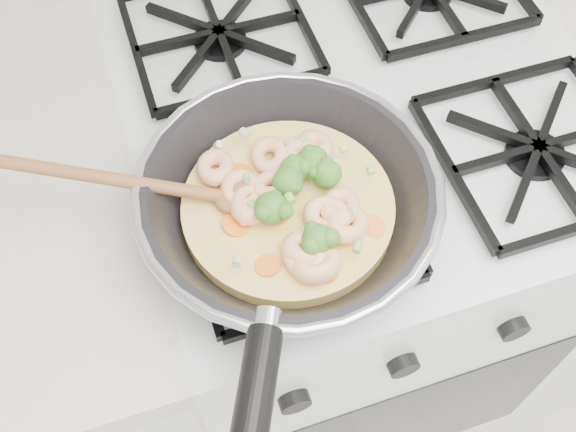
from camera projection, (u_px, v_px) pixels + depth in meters
name	position (u px, v px, depth m)	size (l,w,h in m)	color
stove	(343.00, 264.00, 1.22)	(0.60, 0.60, 0.92)	white
skillet	(287.00, 205.00, 0.69)	(0.44, 0.45, 0.10)	black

